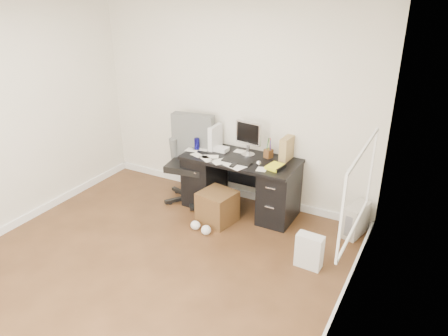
# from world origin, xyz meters

# --- Properties ---
(ground) EXTENTS (4.00, 4.00, 0.00)m
(ground) POSITION_xyz_m (0.00, 0.00, 0.00)
(ground) COLOR #402814
(ground) RESTS_ON ground
(room_shell) EXTENTS (4.02, 4.02, 2.71)m
(room_shell) POSITION_xyz_m (0.03, 0.03, 1.66)
(room_shell) COLOR silver
(room_shell) RESTS_ON ground
(desk) EXTENTS (1.50, 0.70, 0.75)m
(desk) POSITION_xyz_m (0.30, 1.65, 0.40)
(desk) COLOR black
(desk) RESTS_ON ground
(loose_papers) EXTENTS (1.10, 0.60, 0.00)m
(loose_papers) POSITION_xyz_m (0.10, 1.60, 0.75)
(loose_papers) COLOR white
(loose_papers) RESTS_ON desk
(lcd_monitor) EXTENTS (0.40, 0.26, 0.47)m
(lcd_monitor) POSITION_xyz_m (0.34, 1.78, 0.98)
(lcd_monitor) COLOR silver
(lcd_monitor) RESTS_ON desk
(keyboard) EXTENTS (0.39, 0.14, 0.02)m
(keyboard) POSITION_xyz_m (0.32, 1.50, 0.76)
(keyboard) COLOR black
(keyboard) RESTS_ON desk
(computer_mouse) EXTENTS (0.09, 0.09, 0.07)m
(computer_mouse) POSITION_xyz_m (0.60, 1.53, 0.78)
(computer_mouse) COLOR silver
(computer_mouse) RESTS_ON desk
(travel_mug) EXTENTS (0.08, 0.08, 0.16)m
(travel_mug) POSITION_xyz_m (-0.36, 1.65, 0.83)
(travel_mug) COLOR navy
(travel_mug) RESTS_ON desk
(white_binder) EXTENTS (0.14, 0.29, 0.33)m
(white_binder) POSITION_xyz_m (-0.16, 1.79, 0.91)
(white_binder) COLOR silver
(white_binder) RESTS_ON desk
(magazine_file) EXTENTS (0.14, 0.27, 0.30)m
(magazine_file) POSITION_xyz_m (0.83, 1.87, 0.90)
(magazine_file) COLOR olive
(magazine_file) RESTS_ON desk
(pen_cup) EXTENTS (0.15, 0.15, 0.27)m
(pen_cup) POSITION_xyz_m (0.61, 1.83, 0.89)
(pen_cup) COLOR brown
(pen_cup) RESTS_ON desk
(yellow_book) EXTENTS (0.21, 0.25, 0.04)m
(yellow_book) POSITION_xyz_m (0.81, 1.55, 0.77)
(yellow_book) COLOR yellow
(yellow_book) RESTS_ON desk
(paper_remote) EXTENTS (0.32, 0.29, 0.02)m
(paper_remote) POSITION_xyz_m (0.35, 1.39, 0.76)
(paper_remote) COLOR white
(paper_remote) RESTS_ON desk
(office_chair) EXTENTS (0.78, 0.78, 1.20)m
(office_chair) POSITION_xyz_m (-0.45, 1.56, 0.60)
(office_chair) COLOR #565956
(office_chair) RESTS_ON ground
(pc_tower) EXTENTS (0.27, 0.43, 0.40)m
(pc_tower) POSITION_xyz_m (1.81, 1.75, 0.20)
(pc_tower) COLOR #A9A599
(pc_tower) RESTS_ON ground
(shopping_bag) EXTENTS (0.30, 0.22, 0.39)m
(shopping_bag) POSITION_xyz_m (1.52, 0.86, 0.19)
(shopping_bag) COLOR silver
(shopping_bag) RESTS_ON ground
(wicker_basket) EXTENTS (0.48, 0.48, 0.41)m
(wicker_basket) POSITION_xyz_m (0.18, 1.23, 0.21)
(wicker_basket) COLOR #482815
(wicker_basket) RESTS_ON ground
(desk_printer) EXTENTS (0.44, 0.40, 0.21)m
(desk_printer) POSITION_xyz_m (-0.36, 1.80, 0.11)
(desk_printer) COLOR slate
(desk_printer) RESTS_ON ground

